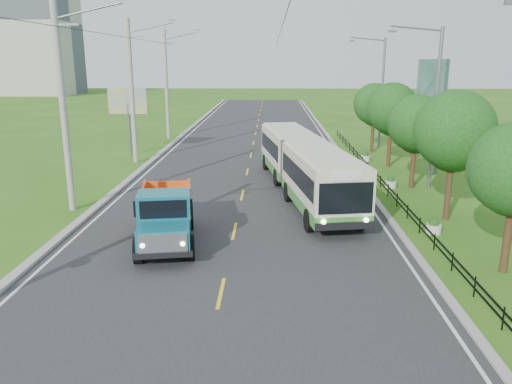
{
  "coord_description": "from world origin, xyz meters",
  "views": [
    {
      "loc": [
        1.57,
        -14.56,
        7.23
      ],
      "look_at": [
        0.96,
        5.56,
        1.9
      ],
      "focal_mm": 35.0,
      "sensor_mm": 36.0,
      "label": 1
    }
  ],
  "objects_px": {
    "pole_far": "(167,84)",
    "streetlight_mid": "(433,103)",
    "planter_near": "(434,227)",
    "dump_truck": "(165,212)",
    "pole_mid": "(132,91)",
    "billboard_right": "(431,89)",
    "planter_mid": "(391,183)",
    "billboard_left": "(128,105)",
    "tree_back": "(374,106)",
    "pole_near": "(64,107)",
    "tree_fourth": "(416,126)",
    "planter_far": "(366,157)",
    "bus": "(304,162)",
    "streetlight_far": "(380,89)",
    "tree_fifth": "(392,111)",
    "tree_third": "(454,134)"
  },
  "relations": [
    {
      "from": "pole_far",
      "to": "streetlight_mid",
      "type": "xyz_separation_m",
      "value": [
        18.9,
        -19.0,
        -0.19
      ]
    },
    {
      "from": "planter_near",
      "to": "dump_truck",
      "type": "height_order",
      "value": "dump_truck"
    },
    {
      "from": "pole_mid",
      "to": "billboard_right",
      "type": "height_order",
      "value": "pole_mid"
    },
    {
      "from": "planter_mid",
      "to": "billboard_left",
      "type": "bearing_deg",
      "value": 151.08
    },
    {
      "from": "dump_truck",
      "to": "tree_back",
      "type": "bearing_deg",
      "value": 50.63
    },
    {
      "from": "pole_near",
      "to": "pole_mid",
      "type": "relative_size",
      "value": 1.0
    },
    {
      "from": "tree_back",
      "to": "planter_mid",
      "type": "relative_size",
      "value": 8.21
    },
    {
      "from": "pole_near",
      "to": "tree_fourth",
      "type": "relative_size",
      "value": 1.85
    },
    {
      "from": "planter_far",
      "to": "billboard_right",
      "type": "bearing_deg",
      "value": -28.39
    },
    {
      "from": "planter_mid",
      "to": "billboard_left",
      "type": "relative_size",
      "value": 0.13
    },
    {
      "from": "pole_far",
      "to": "tree_fourth",
      "type": "height_order",
      "value": "pole_far"
    },
    {
      "from": "pole_mid",
      "to": "pole_far",
      "type": "distance_m",
      "value": 12.0
    },
    {
      "from": "pole_far",
      "to": "planter_mid",
      "type": "distance_m",
      "value": 25.85
    },
    {
      "from": "billboard_left",
      "to": "bus",
      "type": "xyz_separation_m",
      "value": [
        12.88,
        -11.56,
        -2.07
      ]
    },
    {
      "from": "tree_back",
      "to": "streetlight_mid",
      "type": "height_order",
      "value": "streetlight_mid"
    },
    {
      "from": "planter_near",
      "to": "bus",
      "type": "distance_m",
      "value": 8.43
    },
    {
      "from": "tree_back",
      "to": "streetlight_far",
      "type": "xyz_separation_m",
      "value": [
        0.79,
        1.86,
        1.25
      ]
    },
    {
      "from": "pole_mid",
      "to": "planter_near",
      "type": "bearing_deg",
      "value": -41.65
    },
    {
      "from": "tree_fifth",
      "to": "planter_far",
      "type": "relative_size",
      "value": 8.66
    },
    {
      "from": "pole_near",
      "to": "tree_fifth",
      "type": "distance_m",
      "value": 21.31
    },
    {
      "from": "pole_near",
      "to": "streetlight_mid",
      "type": "height_order",
      "value": "pole_near"
    },
    {
      "from": "billboard_right",
      "to": "dump_truck",
      "type": "xyz_separation_m",
      "value": [
        -14.95,
        -15.56,
        -4.02
      ]
    },
    {
      "from": "tree_fourth",
      "to": "dump_truck",
      "type": "relative_size",
      "value": 0.92
    },
    {
      "from": "pole_mid",
      "to": "planter_mid",
      "type": "height_order",
      "value": "pole_mid"
    },
    {
      "from": "planter_near",
      "to": "bus",
      "type": "xyz_separation_m",
      "value": [
        -5.22,
        6.44,
        1.51
      ]
    },
    {
      "from": "tree_back",
      "to": "streetlight_far",
      "type": "relative_size",
      "value": 0.61
    },
    {
      "from": "billboard_left",
      "to": "planter_near",
      "type": "bearing_deg",
      "value": -44.84
    },
    {
      "from": "tree_fourth",
      "to": "billboard_right",
      "type": "bearing_deg",
      "value": 67.36
    },
    {
      "from": "pole_mid",
      "to": "pole_far",
      "type": "xyz_separation_m",
      "value": [
        0.0,
        12.0,
        0.0
      ]
    },
    {
      "from": "planter_mid",
      "to": "planter_near",
      "type": "bearing_deg",
      "value": -90.0
    },
    {
      "from": "streetlight_far",
      "to": "planter_near",
      "type": "xyz_separation_m",
      "value": [
        -2.04,
        -22.0,
        -4.62
      ]
    },
    {
      "from": "planter_mid",
      "to": "dump_truck",
      "type": "xyz_separation_m",
      "value": [
        -11.25,
        -9.56,
        1.04
      ]
    },
    {
      "from": "planter_near",
      "to": "dump_truck",
      "type": "distance_m",
      "value": 11.4
    },
    {
      "from": "pole_mid",
      "to": "tree_back",
      "type": "xyz_separation_m",
      "value": [
        18.12,
        5.14,
        -1.44
      ]
    },
    {
      "from": "pole_near",
      "to": "planter_far",
      "type": "relative_size",
      "value": 14.93
    },
    {
      "from": "streetlight_far",
      "to": "planter_far",
      "type": "bearing_deg",
      "value": -108.8
    },
    {
      "from": "pole_far",
      "to": "streetlight_far",
      "type": "relative_size",
      "value": 1.1
    },
    {
      "from": "planter_far",
      "to": "bus",
      "type": "xyz_separation_m",
      "value": [
        -5.22,
        -9.56,
        1.51
      ]
    },
    {
      "from": "bus",
      "to": "streetlight_mid",
      "type": "bearing_deg",
      "value": 3.0
    },
    {
      "from": "tree_fourth",
      "to": "planter_mid",
      "type": "height_order",
      "value": "tree_fourth"
    },
    {
      "from": "dump_truck",
      "to": "bus",
      "type": "bearing_deg",
      "value": 43.6
    },
    {
      "from": "planter_mid",
      "to": "tree_third",
      "type": "bearing_deg",
      "value": -77.9
    },
    {
      "from": "tree_back",
      "to": "bus",
      "type": "height_order",
      "value": "tree_back"
    },
    {
      "from": "streetlight_mid",
      "to": "dump_truck",
      "type": "xyz_separation_m",
      "value": [
        -13.29,
        -9.56,
        -3.58
      ]
    },
    {
      "from": "pole_far",
      "to": "streetlight_far",
      "type": "bearing_deg",
      "value": -14.81
    },
    {
      "from": "pole_far",
      "to": "planter_mid",
      "type": "bearing_deg",
      "value": -48.41
    },
    {
      "from": "bus",
      "to": "planter_mid",
      "type": "bearing_deg",
      "value": 7.51
    },
    {
      "from": "tree_fifth",
      "to": "streetlight_far",
      "type": "xyz_separation_m",
      "value": [
        0.79,
        7.86,
        1.05
      ]
    },
    {
      "from": "streetlight_mid",
      "to": "planter_near",
      "type": "relative_size",
      "value": 13.54
    },
    {
      "from": "tree_fifth",
      "to": "streetlight_far",
      "type": "bearing_deg",
      "value": 84.29
    }
  ]
}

